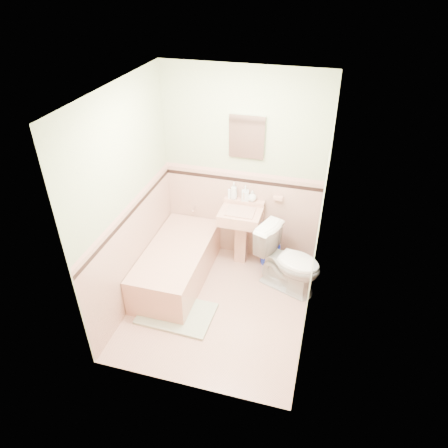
% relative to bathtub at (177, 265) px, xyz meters
% --- Properties ---
extents(floor, '(2.20, 2.20, 0.00)m').
position_rel_bathtub_xyz_m(floor, '(0.63, -0.33, -0.23)').
color(floor, tan).
rests_on(floor, ground).
extents(ceiling, '(2.20, 2.20, 0.00)m').
position_rel_bathtub_xyz_m(ceiling, '(0.63, -0.33, 2.27)').
color(ceiling, white).
rests_on(ceiling, ground).
extents(wall_back, '(2.50, 0.00, 2.50)m').
position_rel_bathtub_xyz_m(wall_back, '(0.63, 0.77, 1.02)').
color(wall_back, beige).
rests_on(wall_back, ground).
extents(wall_front, '(2.50, 0.00, 2.50)m').
position_rel_bathtub_xyz_m(wall_front, '(0.63, -1.43, 1.02)').
color(wall_front, beige).
rests_on(wall_front, ground).
extents(wall_left, '(0.00, 2.50, 2.50)m').
position_rel_bathtub_xyz_m(wall_left, '(-0.37, -0.33, 1.02)').
color(wall_left, beige).
rests_on(wall_left, ground).
extents(wall_right, '(0.00, 2.50, 2.50)m').
position_rel_bathtub_xyz_m(wall_right, '(1.63, -0.33, 1.02)').
color(wall_right, beige).
rests_on(wall_right, ground).
extents(wainscot_back, '(2.00, 0.00, 2.00)m').
position_rel_bathtub_xyz_m(wainscot_back, '(0.63, 0.76, 0.38)').
color(wainscot_back, '#D1A08C').
rests_on(wainscot_back, ground).
extents(wainscot_front, '(2.00, 0.00, 2.00)m').
position_rel_bathtub_xyz_m(wainscot_front, '(0.63, -1.42, 0.38)').
color(wainscot_front, '#D1A08C').
rests_on(wainscot_front, ground).
extents(wainscot_left, '(0.00, 2.20, 2.20)m').
position_rel_bathtub_xyz_m(wainscot_left, '(-0.36, -0.33, 0.38)').
color(wainscot_left, '#D1A08C').
rests_on(wainscot_left, ground).
extents(wainscot_right, '(0.00, 2.20, 2.20)m').
position_rel_bathtub_xyz_m(wainscot_right, '(1.62, -0.33, 0.38)').
color(wainscot_right, '#D1A08C').
rests_on(wainscot_right, ground).
extents(accent_back, '(2.00, 0.00, 2.00)m').
position_rel_bathtub_xyz_m(accent_back, '(0.63, 0.75, 0.90)').
color(accent_back, black).
rests_on(accent_back, ground).
extents(accent_front, '(2.00, 0.00, 2.00)m').
position_rel_bathtub_xyz_m(accent_front, '(0.63, -1.41, 0.90)').
color(accent_front, black).
rests_on(accent_front, ground).
extents(accent_left, '(0.00, 2.20, 2.20)m').
position_rel_bathtub_xyz_m(accent_left, '(-0.35, -0.33, 0.89)').
color(accent_left, black).
rests_on(accent_left, ground).
extents(accent_right, '(0.00, 2.20, 2.20)m').
position_rel_bathtub_xyz_m(accent_right, '(1.61, -0.33, 0.89)').
color(accent_right, black).
rests_on(accent_right, ground).
extents(cap_back, '(2.00, 0.00, 2.00)m').
position_rel_bathtub_xyz_m(cap_back, '(0.63, 0.75, 0.99)').
color(cap_back, tan).
rests_on(cap_back, ground).
extents(cap_front, '(2.00, 0.00, 2.00)m').
position_rel_bathtub_xyz_m(cap_front, '(0.63, -1.41, 0.99)').
color(cap_front, tan).
rests_on(cap_front, ground).
extents(cap_left, '(0.00, 2.20, 2.20)m').
position_rel_bathtub_xyz_m(cap_left, '(-0.35, -0.33, 1.00)').
color(cap_left, tan).
rests_on(cap_left, ground).
extents(cap_right, '(0.00, 2.20, 2.20)m').
position_rel_bathtub_xyz_m(cap_right, '(1.61, -0.33, 1.00)').
color(cap_right, tan).
rests_on(cap_right, ground).
extents(bathtub, '(0.70, 1.50, 0.45)m').
position_rel_bathtub_xyz_m(bathtub, '(0.00, 0.00, 0.00)').
color(bathtub, tan).
rests_on(bathtub, floor).
extents(tub_faucet, '(0.04, 0.12, 0.04)m').
position_rel_bathtub_xyz_m(tub_faucet, '(0.00, 0.72, 0.41)').
color(tub_faucet, silver).
rests_on(tub_faucet, wall_back).
extents(sink, '(0.52, 0.48, 0.81)m').
position_rel_bathtub_xyz_m(sink, '(0.68, 0.53, 0.18)').
color(sink, tan).
rests_on(sink, floor).
extents(sink_faucet, '(0.02, 0.02, 0.10)m').
position_rel_bathtub_xyz_m(sink_faucet, '(0.68, 0.67, 0.72)').
color(sink_faucet, silver).
rests_on(sink_faucet, sink).
extents(medicine_cabinet, '(0.41, 0.04, 0.51)m').
position_rel_bathtub_xyz_m(medicine_cabinet, '(0.68, 0.74, 1.47)').
color(medicine_cabinet, white).
rests_on(medicine_cabinet, wall_back).
extents(soap_dish, '(0.11, 0.07, 0.04)m').
position_rel_bathtub_xyz_m(soap_dish, '(1.10, 0.73, 0.72)').
color(soap_dish, tan).
rests_on(soap_dish, wall_back).
extents(soap_bottle_left, '(0.10, 0.10, 0.22)m').
position_rel_bathtub_xyz_m(soap_bottle_left, '(0.54, 0.71, 0.76)').
color(soap_bottle_left, '#B2B2B2').
rests_on(soap_bottle_left, sink).
extents(soap_bottle_mid, '(0.10, 0.11, 0.20)m').
position_rel_bathtub_xyz_m(soap_bottle_mid, '(0.69, 0.71, 0.74)').
color(soap_bottle_mid, '#B2B2B2').
rests_on(soap_bottle_mid, sink).
extents(soap_bottle_right, '(0.12, 0.12, 0.14)m').
position_rel_bathtub_xyz_m(soap_bottle_right, '(0.78, 0.71, 0.72)').
color(soap_bottle_right, '#B2B2B2').
rests_on(soap_bottle_right, sink).
extents(tube, '(0.05, 0.05, 0.12)m').
position_rel_bathtub_xyz_m(tube, '(0.48, 0.71, 0.70)').
color(tube, white).
rests_on(tube, sink).
extents(toilet, '(0.90, 0.70, 0.80)m').
position_rel_bathtub_xyz_m(toilet, '(1.35, 0.23, 0.18)').
color(toilet, white).
rests_on(toilet, floor).
extents(bucket, '(0.37, 0.37, 0.28)m').
position_rel_bathtub_xyz_m(bucket, '(1.06, 0.63, -0.09)').
color(bucket, '#1224AE').
rests_on(bucket, floor).
extents(bath_mat, '(0.85, 0.58, 0.03)m').
position_rel_bathtub_xyz_m(bath_mat, '(0.21, -0.59, -0.21)').
color(bath_mat, '#98A287').
rests_on(bath_mat, floor).
extents(shoe, '(0.16, 0.09, 0.06)m').
position_rel_bathtub_xyz_m(shoe, '(0.12, -0.68, -0.16)').
color(shoe, '#BF1E59').
rests_on(shoe, bath_mat).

